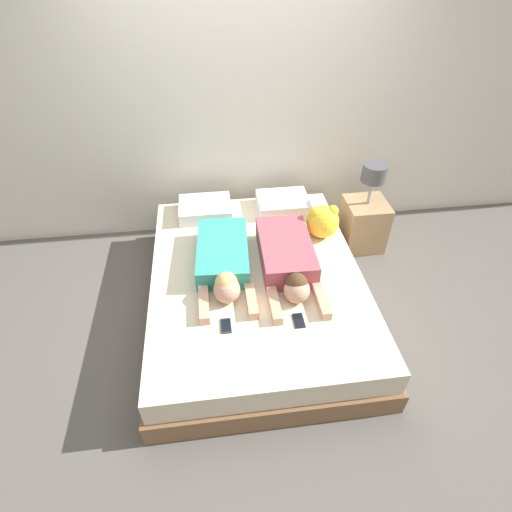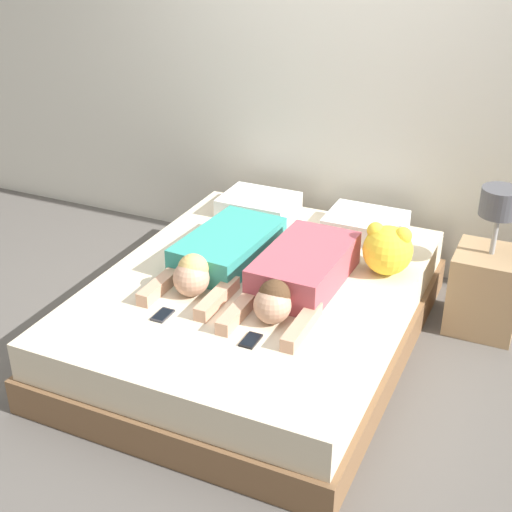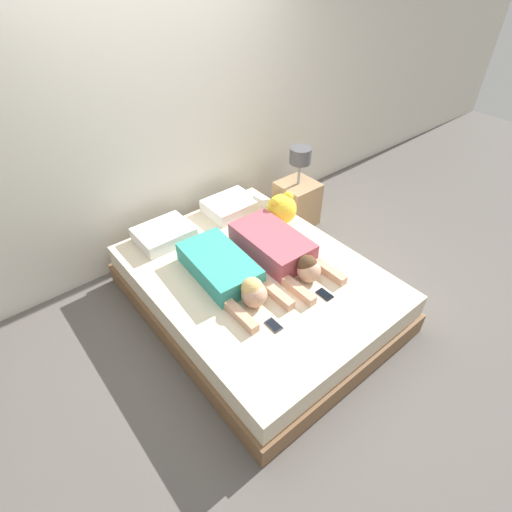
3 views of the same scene
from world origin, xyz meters
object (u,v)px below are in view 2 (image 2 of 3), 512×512
Objects in this scene: pillow_head_right at (366,224)px; person_right at (298,274)px; nightstand at (487,283)px; person_left at (220,254)px; cell_phone_right at (251,340)px; plush_toy at (388,249)px; cell_phone_left at (163,315)px; pillow_head_left at (259,205)px; bed at (256,312)px.

pillow_head_right is 0.84m from person_right.
person_left is at bearing -155.05° from nightstand.
nightstand reaches higher than pillow_head_right.
cell_phone_right is 1.54m from nightstand.
plush_toy is (0.86, 0.33, 0.06)m from person_left.
cell_phone_left is (-0.52, -0.53, -0.09)m from person_right.
person_right is 7.95× the size of cell_phone_right.
nightstand is (1.50, -0.14, -0.16)m from pillow_head_left.
cell_phone_left is at bearing -92.84° from person_left.
pillow_head_left is at bearing 98.65° from person_left.
pillow_head_left is at bearing 180.00° from pillow_head_right.
person_right is 7.95× the size of cell_phone_left.
person_left is 3.52× the size of plush_toy.
cell_phone_left is 1.00× the size of cell_phone_right.
pillow_head_left is 0.79m from person_left.
plush_toy is at bearing 45.61° from cell_phone_left.
bed is at bearing -148.61° from nightstand.
person_right is at bearing 45.28° from cell_phone_left.
nightstand is (1.14, 0.69, 0.10)m from bed.
person_left is at bearing 173.88° from person_right.
cell_phone_left is at bearing -117.43° from bed.
bed is 16.94× the size of cell_phone_left.
person_right is at bearing -0.46° from bed.
pillow_head_left is 3.68× the size of cell_phone_right.
pillow_head_left is 0.54× the size of nightstand.
pillow_head_right is (0.36, 0.83, 0.26)m from bed.
plush_toy reaches higher than cell_phone_right.
nightstand is (0.52, 0.31, -0.25)m from plush_toy.
bed is 0.62m from cell_phone_right.
cell_phone_left reaches higher than bed.
pillow_head_right is at bearing 64.88° from cell_phone_left.
pillow_head_left is 1.03m from person_right.
person_right is (0.25, -0.00, 0.30)m from bed.
plush_toy is at bearing -24.43° from pillow_head_left.
cell_phone_right is at bearing -66.92° from pillow_head_left.
plush_toy is (0.62, 0.39, 0.35)m from bed.
cell_phone_right is (0.22, -0.55, 0.21)m from bed.
cell_phone_right is 0.15× the size of nightstand.
bed is 4.61× the size of pillow_head_right.
bed is at bearing 112.26° from cell_phone_right.
cell_phone_left is 1.29m from plush_toy.
plush_toy is at bearing -60.18° from pillow_head_right.
pillow_head_left is 0.46× the size of person_left.
nightstand reaches higher than bed.
pillow_head_left is at bearing 113.08° from cell_phone_right.
cell_phone_left and cell_phone_right have the same top height.
nightstand reaches higher than pillow_head_left.
person_right is (-0.12, -0.83, 0.04)m from pillow_head_right.
nightstand is at bearing 38.00° from person_right.
cell_phone_right reaches higher than bed.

